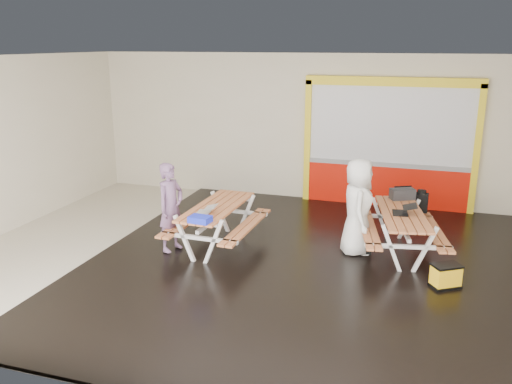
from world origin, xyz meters
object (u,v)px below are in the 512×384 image
(person_left, at_px, (171,207))
(fluke_bag, at_px, (446,276))
(dark_case, at_px, (358,248))
(laptop_left, at_px, (206,211))
(blue_pouch, at_px, (200,219))
(backpack, at_px, (421,201))
(person_right, at_px, (358,208))
(laptop_right, at_px, (404,211))
(toolbox, at_px, (402,194))
(picnic_table_right, at_px, (402,223))
(picnic_table_left, at_px, (217,216))

(person_left, xyz_separation_m, fluke_bag, (4.74, -0.09, -0.65))
(dark_case, bearing_deg, laptop_left, -159.57)
(blue_pouch, distance_m, backpack, 4.39)
(person_right, bearing_deg, laptop_left, 102.05)
(laptop_left, xyz_separation_m, blue_pouch, (0.09, -0.47, 0.00))
(laptop_left, distance_m, laptop_right, 3.48)
(laptop_left, height_order, fluke_bag, laptop_left)
(toolbox, xyz_separation_m, dark_case, (-0.67, -1.03, -0.81))
(picnic_table_right, distance_m, fluke_bag, 1.48)
(picnic_table_right, relative_size, dark_case, 5.84)
(picnic_table_right, xyz_separation_m, dark_case, (-0.72, -0.19, -0.51))
(blue_pouch, xyz_separation_m, toolbox, (3.15, 2.46, 0.04))
(toolbox, relative_size, backpack, 1.17)
(fluke_bag, bearing_deg, toolbox, 111.40)
(person_right, height_order, toolbox, person_right)
(picnic_table_left, height_order, person_left, person_left)
(person_left, height_order, blue_pouch, person_left)
(person_right, height_order, dark_case, person_right)
(laptop_left, bearing_deg, person_right, 22.21)
(person_left, relative_size, toolbox, 3.18)
(picnic_table_right, relative_size, laptop_left, 5.99)
(blue_pouch, relative_size, fluke_bag, 0.68)
(picnic_table_left, bearing_deg, person_right, 12.26)
(backpack, bearing_deg, picnic_table_left, -154.62)
(laptop_left, height_order, backpack, laptop_left)
(person_left, relative_size, laptop_left, 4.19)
(picnic_table_right, distance_m, person_right, 0.82)
(picnic_table_right, relative_size, toolbox, 4.54)
(toolbox, height_order, backpack, toolbox)
(picnic_table_right, bearing_deg, laptop_right, -74.54)
(dark_case, relative_size, fluke_bag, 0.76)
(picnic_table_right, bearing_deg, backpack, 73.65)
(picnic_table_right, xyz_separation_m, blue_pouch, (-3.19, -1.62, 0.26))
(backpack, bearing_deg, picnic_table_right, -106.35)
(backpack, height_order, fluke_bag, backpack)
(person_left, distance_m, dark_case, 3.48)
(blue_pouch, bearing_deg, laptop_left, 101.32)
(picnic_table_left, relative_size, fluke_bag, 4.11)
(laptop_right, xyz_separation_m, toolbox, (-0.07, 0.92, 0.05))
(laptop_left, distance_m, toolbox, 3.80)
(picnic_table_left, xyz_separation_m, laptop_right, (3.30, 0.58, 0.24))
(person_left, bearing_deg, fluke_bag, -75.73)
(picnic_table_left, relative_size, laptop_right, 4.82)
(person_right, distance_m, laptop_left, 2.72)
(person_right, bearing_deg, picnic_table_right, -91.44)
(picnic_table_left, height_order, backpack, backpack)
(laptop_left, relative_size, backpack, 0.89)
(picnic_table_right, xyz_separation_m, backpack, (0.30, 1.04, 0.13))
(fluke_bag, bearing_deg, blue_pouch, -174.06)
(blue_pouch, bearing_deg, picnic_table_left, 95.09)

